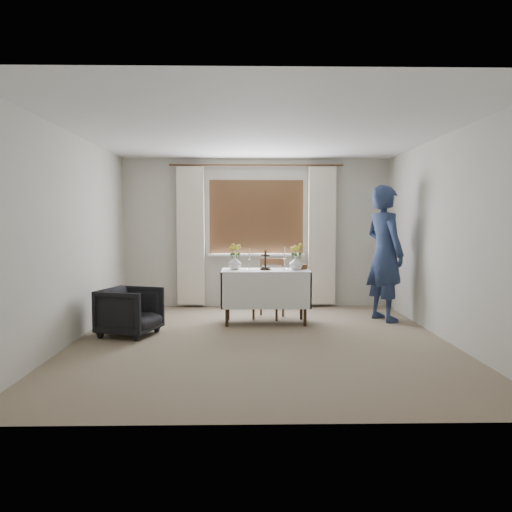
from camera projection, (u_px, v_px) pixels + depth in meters
The scene contains 12 objects.
ground at pixel (260, 341), 6.05m from camera, with size 5.00×5.00×0.00m, color gray.
altar_table at pixel (265, 296), 7.09m from camera, with size 1.24×0.64×0.76m, color white.
wooden_chair at pixel (269, 288), 7.45m from camera, with size 0.41×0.41×0.89m, color brown, non-canonical shape.
armchair at pixel (130, 311), 6.32m from camera, with size 0.65×0.67×0.61m, color black.
person at pixel (385, 253), 7.24m from camera, with size 0.72×0.47×1.97m, color navy.
radiator at pixel (256, 289), 8.44m from camera, with size 1.10×0.10×0.60m, color silver.
wooden_cross at pixel (265, 260), 7.02m from camera, with size 0.13×0.09×0.28m, color black, non-canonical shape.
candlestick_left at pixel (249, 259), 7.02m from camera, with size 0.09×0.09×0.31m, color white, non-canonical shape.
candlestick_right at pixel (285, 258), 7.06m from camera, with size 0.09×0.09×0.33m, color white, non-canonical shape.
flower_vase_left at pixel (235, 263), 7.11m from camera, with size 0.18×0.18×0.19m, color silver.
flower_vase_right at pixel (296, 263), 7.03m from camera, with size 0.19×0.19×0.19m, color silver.
wicker_basket at pixel (301, 267), 7.18m from camera, with size 0.18×0.18×0.07m, color brown.
Camera 1 is at (-0.17, -5.96, 1.45)m, focal length 35.00 mm.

